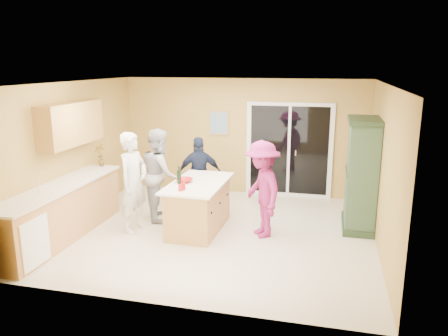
% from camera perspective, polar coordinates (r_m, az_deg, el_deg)
% --- Properties ---
extents(floor, '(5.50, 5.50, 0.00)m').
position_cam_1_polar(floor, '(7.87, -1.25, -8.28)').
color(floor, beige).
rests_on(floor, ground).
extents(ceiling, '(5.50, 5.00, 0.10)m').
position_cam_1_polar(ceiling, '(7.31, -1.35, 11.00)').
color(ceiling, white).
rests_on(ceiling, wall_back).
extents(wall_back, '(5.50, 0.10, 2.60)m').
position_cam_1_polar(wall_back, '(9.87, 2.46, 4.08)').
color(wall_back, '#D6B158').
rests_on(wall_back, ground).
extents(wall_front, '(5.50, 0.10, 2.60)m').
position_cam_1_polar(wall_front, '(5.19, -8.46, -4.87)').
color(wall_front, '#D6B158').
rests_on(wall_front, ground).
extents(wall_left, '(0.10, 5.00, 2.60)m').
position_cam_1_polar(wall_left, '(8.60, -19.31, 1.89)').
color(wall_left, '#D6B158').
rests_on(wall_left, ground).
extents(wall_right, '(0.10, 5.00, 2.60)m').
position_cam_1_polar(wall_right, '(7.29, 20.08, -0.17)').
color(wall_right, '#D6B158').
rests_on(wall_right, ground).
extents(left_cabinet_run, '(0.65, 3.05, 1.24)m').
position_cam_1_polar(left_cabinet_run, '(7.81, -21.10, -5.79)').
color(left_cabinet_run, tan).
rests_on(left_cabinet_run, floor).
extents(upper_cabinets, '(0.35, 1.60, 0.75)m').
position_cam_1_polar(upper_cabinets, '(8.25, -19.34, 5.48)').
color(upper_cabinets, tan).
rests_on(upper_cabinets, wall_left).
extents(sliding_door, '(1.90, 0.07, 2.10)m').
position_cam_1_polar(sliding_door, '(9.74, 8.48, 2.32)').
color(sliding_door, silver).
rests_on(sliding_door, floor).
extents(framed_picture, '(0.46, 0.04, 0.56)m').
position_cam_1_polar(framed_picture, '(9.92, -0.69, 5.90)').
color(framed_picture, '#A17D50').
rests_on(framed_picture, wall_back).
extents(kitchen_island, '(0.94, 1.70, 0.88)m').
position_cam_1_polar(kitchen_island, '(7.83, -3.32, -5.16)').
color(kitchen_island, tan).
rests_on(kitchen_island, floor).
extents(green_hutch, '(0.58, 1.09, 2.00)m').
position_cam_1_polar(green_hutch, '(8.11, 17.50, -0.98)').
color(green_hutch, '#203420').
rests_on(green_hutch, floor).
extents(woman_white, '(0.55, 0.72, 1.78)m').
position_cam_1_polar(woman_white, '(7.80, -11.72, -1.87)').
color(woman_white, silver).
rests_on(woman_white, floor).
extents(woman_grey, '(0.97, 1.05, 1.74)m').
position_cam_1_polar(woman_grey, '(8.37, -8.36, -0.79)').
color(woman_grey, '#A3A2A5').
rests_on(woman_grey, floor).
extents(woman_navy, '(0.95, 0.63, 1.51)m').
position_cam_1_polar(woman_navy, '(8.77, -3.21, -0.80)').
color(woman_navy, '#172133').
rests_on(woman_navy, floor).
extents(woman_magenta, '(1.07, 1.24, 1.67)m').
position_cam_1_polar(woman_magenta, '(7.46, 5.00, -2.79)').
color(woman_magenta, '#8C1E67').
rests_on(woman_magenta, floor).
extents(serving_bowl, '(0.36, 0.36, 0.07)m').
position_cam_1_polar(serving_bowl, '(7.71, -5.19, -1.60)').
color(serving_bowl, '#AB1316').
rests_on(serving_bowl, kitchen_island).
extents(tulip_vase, '(0.24, 0.17, 0.43)m').
position_cam_1_polar(tulip_vase, '(8.91, -15.81, 1.60)').
color(tulip_vase, '#A52A10').
rests_on(tulip_vase, left_cabinet_run).
extents(tumbler_near, '(0.10, 0.10, 0.11)m').
position_cam_1_polar(tumbler_near, '(7.19, -5.69, -2.57)').
color(tumbler_near, '#AB1316').
rests_on(tumbler_near, kitchen_island).
extents(tumbler_far, '(0.10, 0.10, 0.11)m').
position_cam_1_polar(tumbler_far, '(7.27, -5.35, -2.37)').
color(tumbler_far, '#AB1316').
rests_on(tumbler_far, kitchen_island).
extents(wine_bottle, '(0.07, 0.07, 0.31)m').
position_cam_1_polar(wine_bottle, '(7.61, -5.89, -1.14)').
color(wine_bottle, black).
rests_on(wine_bottle, kitchen_island).
extents(white_plate, '(0.30, 0.30, 0.02)m').
position_cam_1_polar(white_plate, '(7.88, -4.36, -1.44)').
color(white_plate, silver).
rests_on(white_plate, kitchen_island).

